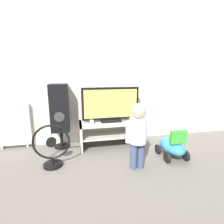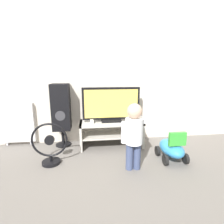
{
  "view_description": "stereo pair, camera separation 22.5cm",
  "coord_description": "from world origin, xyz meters",
  "px_view_note": "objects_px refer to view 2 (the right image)",
  "views": [
    {
      "loc": [
        -0.57,
        -2.53,
        1.24
      ],
      "look_at": [
        0.0,
        0.13,
        0.61
      ],
      "focal_mm": 28.0,
      "sensor_mm": 36.0,
      "label": 1
    },
    {
      "loc": [
        -0.35,
        -2.57,
        1.24
      ],
      "look_at": [
        0.0,
        0.13,
        0.61
      ],
      "focal_mm": 28.0,
      "sensor_mm": 36.0,
      "label": 2
    }
  ],
  "objects_px": {
    "television": "(111,105)",
    "radiator": "(17,123)",
    "remote_primary": "(134,122)",
    "floor_fan": "(50,146)",
    "child": "(134,131)",
    "ride_on_toy": "(172,148)",
    "speaker_tower": "(61,108)",
    "game_console": "(92,121)"
  },
  "relations": [
    {
      "from": "television",
      "to": "radiator",
      "type": "xyz_separation_m",
      "value": [
        -1.58,
        0.21,
        -0.31
      ]
    },
    {
      "from": "remote_primary",
      "to": "floor_fan",
      "type": "distance_m",
      "value": 1.35
    },
    {
      "from": "radiator",
      "to": "child",
      "type": "bearing_deg",
      "value": -29.41
    },
    {
      "from": "television",
      "to": "ride_on_toy",
      "type": "bearing_deg",
      "value": -38.34
    },
    {
      "from": "remote_primary",
      "to": "speaker_tower",
      "type": "bearing_deg",
      "value": 170.34
    },
    {
      "from": "remote_primary",
      "to": "ride_on_toy",
      "type": "height_order",
      "value": "ride_on_toy"
    },
    {
      "from": "child",
      "to": "speaker_tower",
      "type": "bearing_deg",
      "value": 138.88
    },
    {
      "from": "child",
      "to": "ride_on_toy",
      "type": "height_order",
      "value": "child"
    },
    {
      "from": "remote_primary",
      "to": "radiator",
      "type": "xyz_separation_m",
      "value": [
        -1.95,
        0.32,
        -0.04
      ]
    },
    {
      "from": "game_console",
      "to": "child",
      "type": "bearing_deg",
      "value": -55.7
    },
    {
      "from": "child",
      "to": "radiator",
      "type": "distance_m",
      "value": 2.04
    },
    {
      "from": "speaker_tower",
      "to": "ride_on_toy",
      "type": "bearing_deg",
      "value": -24.11
    },
    {
      "from": "remote_primary",
      "to": "television",
      "type": "bearing_deg",
      "value": 163.74
    },
    {
      "from": "game_console",
      "to": "speaker_tower",
      "type": "distance_m",
      "value": 0.55
    },
    {
      "from": "game_console",
      "to": "child",
      "type": "relative_size",
      "value": 0.2
    },
    {
      "from": "game_console",
      "to": "radiator",
      "type": "height_order",
      "value": "radiator"
    },
    {
      "from": "game_console",
      "to": "remote_primary",
      "type": "distance_m",
      "value": 0.7
    },
    {
      "from": "remote_primary",
      "to": "radiator",
      "type": "relative_size",
      "value": 0.18
    },
    {
      "from": "television",
      "to": "radiator",
      "type": "height_order",
      "value": "television"
    },
    {
      "from": "game_console",
      "to": "speaker_tower",
      "type": "bearing_deg",
      "value": 165.68
    },
    {
      "from": "remote_primary",
      "to": "floor_fan",
      "type": "height_order",
      "value": "floor_fan"
    },
    {
      "from": "floor_fan",
      "to": "remote_primary",
      "type": "bearing_deg",
      "value": 18.39
    },
    {
      "from": "television",
      "to": "game_console",
      "type": "relative_size",
      "value": 5.42
    },
    {
      "from": "game_console",
      "to": "floor_fan",
      "type": "distance_m",
      "value": 0.78
    },
    {
      "from": "speaker_tower",
      "to": "radiator",
      "type": "xyz_separation_m",
      "value": [
        -0.76,
        0.12,
        -0.25
      ]
    },
    {
      "from": "child",
      "to": "speaker_tower",
      "type": "xyz_separation_m",
      "value": [
        -1.01,
        0.88,
        0.14
      ]
    },
    {
      "from": "television",
      "to": "speaker_tower",
      "type": "height_order",
      "value": "speaker_tower"
    },
    {
      "from": "television",
      "to": "child",
      "type": "bearing_deg",
      "value": -76.4
    },
    {
      "from": "television",
      "to": "game_console",
      "type": "xyz_separation_m",
      "value": [
        -0.33,
        -0.03,
        -0.25
      ]
    },
    {
      "from": "television",
      "to": "speaker_tower",
      "type": "xyz_separation_m",
      "value": [
        -0.82,
        0.1,
        -0.05
      ]
    },
    {
      "from": "speaker_tower",
      "to": "child",
      "type": "bearing_deg",
      "value": -41.12
    },
    {
      "from": "speaker_tower",
      "to": "floor_fan",
      "type": "relative_size",
      "value": 1.8
    },
    {
      "from": "radiator",
      "to": "ride_on_toy",
      "type": "bearing_deg",
      "value": -19.45
    },
    {
      "from": "ride_on_toy",
      "to": "game_console",
      "type": "bearing_deg",
      "value": 151.95
    },
    {
      "from": "game_console",
      "to": "ride_on_toy",
      "type": "xyz_separation_m",
      "value": [
        1.12,
        -0.6,
        -0.27
      ]
    },
    {
      "from": "child",
      "to": "floor_fan",
      "type": "distance_m",
      "value": 1.15
    },
    {
      "from": "child",
      "to": "radiator",
      "type": "bearing_deg",
      "value": 150.59
    },
    {
      "from": "game_console",
      "to": "remote_primary",
      "type": "bearing_deg",
      "value": -6.24
    },
    {
      "from": "game_console",
      "to": "child",
      "type": "xyz_separation_m",
      "value": [
        0.52,
        -0.76,
        0.06
      ]
    },
    {
      "from": "child",
      "to": "game_console",
      "type": "bearing_deg",
      "value": 124.3
    },
    {
      "from": "ride_on_toy",
      "to": "remote_primary",
      "type": "bearing_deg",
      "value": 129.36
    },
    {
      "from": "game_console",
      "to": "floor_fan",
      "type": "bearing_deg",
      "value": -139.13
    }
  ]
}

